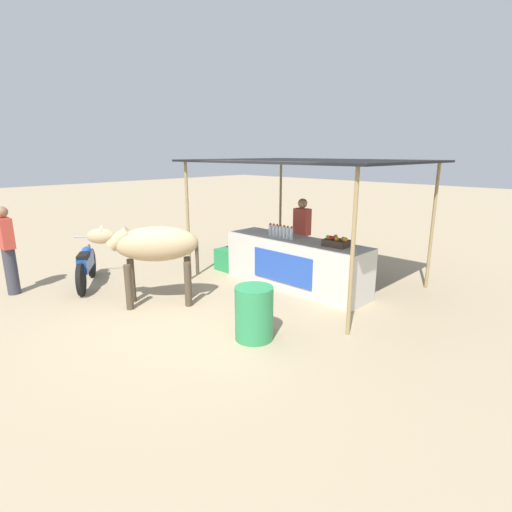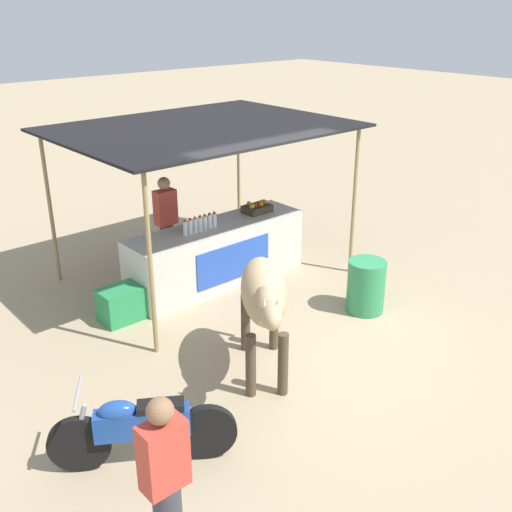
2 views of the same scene
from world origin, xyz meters
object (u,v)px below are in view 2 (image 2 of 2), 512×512
(vendor_behind_counter, at_px, (166,226))
(passerby_on_street, at_px, (166,489))
(stall_counter, at_px, (218,254))
(motorcycle_parked, at_px, (141,427))
(water_barrel, at_px, (366,286))
(cooler_box, at_px, (122,304))
(fruit_crate, at_px, (257,208))
(cow, at_px, (264,297))

(vendor_behind_counter, bearing_deg, passerby_on_street, -123.42)
(stall_counter, relative_size, motorcycle_parked, 1.93)
(water_barrel, xyz_separation_m, motorcycle_parked, (-4.08, -0.60, 0.04))
(vendor_behind_counter, bearing_deg, stall_counter, -59.78)
(vendor_behind_counter, height_order, cooler_box, vendor_behind_counter)
(motorcycle_parked, xyz_separation_m, passerby_on_street, (-0.47, -1.20, 0.42))
(fruit_crate, distance_m, motorcycle_parked, 4.91)
(cooler_box, distance_m, passerby_on_street, 4.31)
(cow, relative_size, passerby_on_street, 1.01)
(water_barrel, relative_size, cow, 0.46)
(water_barrel, relative_size, passerby_on_street, 0.47)
(stall_counter, bearing_deg, fruit_crate, 3.31)
(stall_counter, xyz_separation_m, motorcycle_parked, (-3.09, -2.78, -0.05))
(passerby_on_street, bearing_deg, fruit_crate, 42.25)
(cooler_box, height_order, motorcycle_parked, motorcycle_parked)
(cow, bearing_deg, stall_counter, 63.86)
(stall_counter, bearing_deg, water_barrel, -65.45)
(motorcycle_parked, bearing_deg, passerby_on_street, -111.52)
(passerby_on_street, bearing_deg, cow, 33.48)
(water_barrel, height_order, motorcycle_parked, motorcycle_parked)
(cooler_box, bearing_deg, fruit_crate, 3.18)
(cow, distance_m, motorcycle_parked, 2.04)
(vendor_behind_counter, distance_m, passerby_on_street, 5.67)
(stall_counter, bearing_deg, cooler_box, -176.89)
(water_barrel, bearing_deg, passerby_on_street, -158.48)
(cooler_box, bearing_deg, water_barrel, -36.80)
(stall_counter, distance_m, fruit_crate, 1.04)
(cooler_box, relative_size, cow, 0.36)
(cooler_box, xyz_separation_m, water_barrel, (2.78, -2.08, 0.15))
(cow, height_order, motorcycle_parked, cow)
(stall_counter, bearing_deg, vendor_behind_counter, 120.22)
(water_barrel, distance_m, motorcycle_parked, 4.13)
(vendor_behind_counter, xyz_separation_m, cow, (-0.74, -3.15, 0.18))
(vendor_behind_counter, xyz_separation_m, cooler_box, (-1.35, -0.85, -0.61))
(water_barrel, bearing_deg, vendor_behind_counter, 116.06)
(stall_counter, distance_m, cooler_box, 1.81)
(fruit_crate, xyz_separation_m, cow, (-2.05, -2.45, -0.00))
(fruit_crate, bearing_deg, vendor_behind_counter, 151.85)
(vendor_behind_counter, relative_size, motorcycle_parked, 1.06)
(fruit_crate, relative_size, passerby_on_street, 0.27)
(motorcycle_parked, bearing_deg, stall_counter, 41.99)
(motorcycle_parked, distance_m, passerby_on_street, 1.35)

